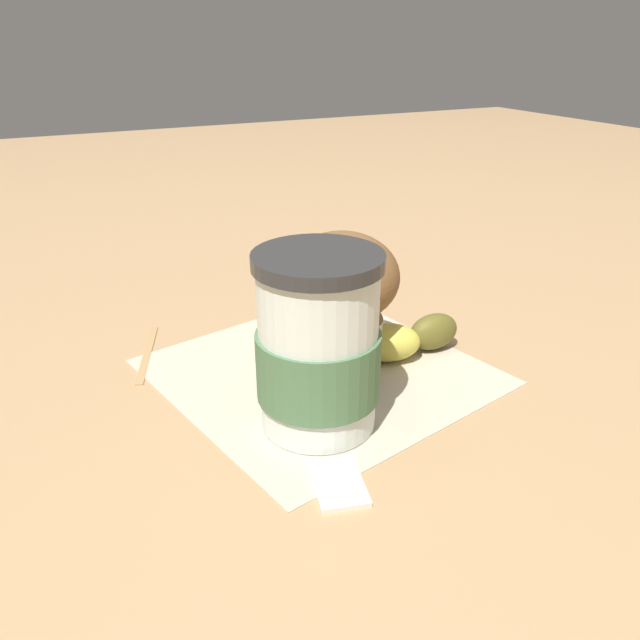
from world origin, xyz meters
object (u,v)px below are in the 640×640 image
object	(u,v)px
muffin	(342,292)
sugar_packet	(338,480)
coffee_cup	(318,348)
banana	(359,340)

from	to	relation	value
muffin	sugar_packet	distance (m)	0.18
coffee_cup	sugar_packet	bearing A→B (deg)	163.79
coffee_cup	banana	bearing A→B (deg)	-46.22
muffin	sugar_packet	size ratio (longest dim) A/B	2.32
banana	sugar_packet	distance (m)	0.17
coffee_cup	sugar_packet	distance (m)	0.09
muffin	banana	xyz separation A→B (m)	(-0.00, -0.02, -0.05)
banana	sugar_packet	bearing A→B (deg)	145.73
muffin	banana	bearing A→B (deg)	-96.38
coffee_cup	sugar_packet	xyz separation A→B (m)	(-0.07, 0.02, -0.06)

